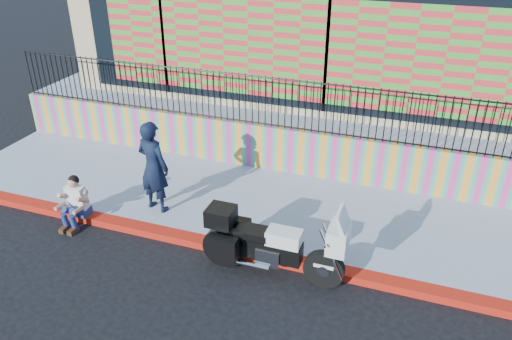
% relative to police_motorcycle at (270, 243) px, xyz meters
% --- Properties ---
extents(ground, '(90.00, 90.00, 0.00)m').
position_rel_police_motorcycle_xyz_m(ground, '(-0.14, 0.35, -0.66)').
color(ground, black).
rests_on(ground, ground).
extents(red_curb, '(16.00, 0.30, 0.15)m').
position_rel_police_motorcycle_xyz_m(red_curb, '(-0.14, 0.35, -0.59)').
color(red_curb, '#A80C0C').
rests_on(red_curb, ground).
extents(sidewalk, '(16.00, 3.00, 0.15)m').
position_rel_police_motorcycle_xyz_m(sidewalk, '(-0.14, 2.00, -0.59)').
color(sidewalk, '#8990A4').
rests_on(sidewalk, ground).
extents(mural_wall, '(16.00, 0.20, 1.10)m').
position_rel_police_motorcycle_xyz_m(mural_wall, '(-0.14, 3.60, 0.04)').
color(mural_wall, '#D9398B').
rests_on(mural_wall, sidewalk).
extents(metal_fence, '(15.80, 0.04, 1.20)m').
position_rel_police_motorcycle_xyz_m(metal_fence, '(-0.14, 3.60, 1.19)').
color(metal_fence, black).
rests_on(metal_fence, mural_wall).
extents(elevated_platform, '(16.00, 10.00, 1.25)m').
position_rel_police_motorcycle_xyz_m(elevated_platform, '(-0.14, 8.70, -0.04)').
color(elevated_platform, '#8990A4').
rests_on(elevated_platform, ground).
extents(storefront_building, '(14.00, 8.06, 4.00)m').
position_rel_police_motorcycle_xyz_m(storefront_building, '(-0.14, 8.48, 2.59)').
color(storefront_building, tan).
rests_on(storefront_building, elevated_platform).
extents(police_motorcycle, '(2.54, 0.84, 1.58)m').
position_rel_police_motorcycle_xyz_m(police_motorcycle, '(0.00, 0.00, 0.00)').
color(police_motorcycle, black).
rests_on(police_motorcycle, ground).
extents(police_officer, '(0.80, 0.61, 1.97)m').
position_rel_police_motorcycle_xyz_m(police_officer, '(-2.85, 1.05, 0.47)').
color(police_officer, black).
rests_on(police_officer, sidewalk).
extents(seated_man, '(0.54, 0.71, 1.06)m').
position_rel_police_motorcycle_xyz_m(seated_man, '(-4.22, 0.11, -0.21)').
color(seated_man, navy).
rests_on(seated_man, ground).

